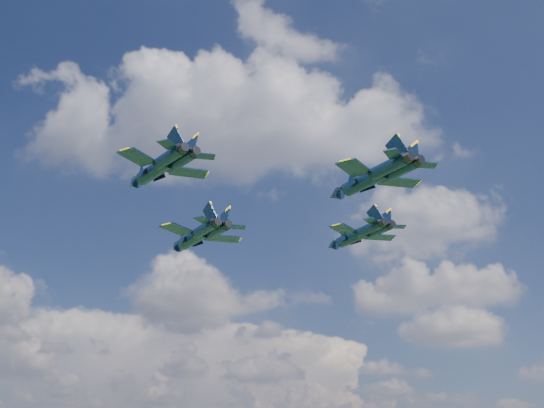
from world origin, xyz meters
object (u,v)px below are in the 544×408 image
at_px(jet_lead, 192,238).
at_px(jet_right, 352,237).
at_px(jet_left, 153,171).
at_px(jet_slot, 363,181).

distance_m(jet_lead, jet_right, 25.68).
bearing_deg(jet_lead, jet_right, -44.09).
relative_size(jet_left, jet_right, 0.98).
relative_size(jet_lead, jet_left, 1.18).
relative_size(jet_lead, jet_right, 1.16).
xyz_separation_m(jet_lead, jet_right, (25.55, -2.17, -1.31)).
height_order(jet_right, jet_slot, jet_right).
relative_size(jet_lead, jet_slot, 1.13).
xyz_separation_m(jet_lead, jet_slot, (26.47, -25.79, -2.05)).
distance_m(jet_left, jet_slot, 26.52).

